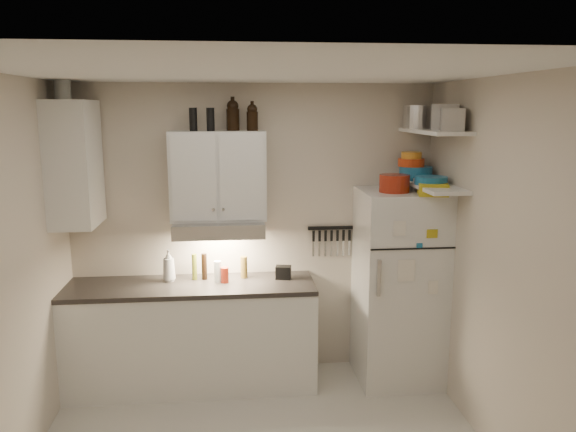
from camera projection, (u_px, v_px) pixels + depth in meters
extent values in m
cube|color=white|center=(261.00, 70.00, 3.32)|extent=(3.20, 3.00, 0.02)
cube|color=beige|center=(254.00, 231.00, 5.04)|extent=(3.20, 0.02, 2.60)
cube|color=beige|center=(505.00, 275.00, 3.72)|extent=(0.02, 3.00, 2.60)
cube|color=white|center=(193.00, 337.00, 4.84)|extent=(2.10, 0.60, 0.88)
cube|color=#2C2825|center=(191.00, 286.00, 4.76)|extent=(2.10, 0.62, 0.04)
cube|color=white|center=(218.00, 176.00, 4.74)|extent=(0.80, 0.33, 0.75)
cube|color=white|center=(74.00, 164.00, 4.47)|extent=(0.33, 0.55, 1.00)
cube|color=silver|center=(219.00, 228.00, 4.76)|extent=(0.76, 0.46, 0.12)
cube|color=silver|center=(399.00, 287.00, 4.90)|extent=(0.70, 0.68, 1.70)
cube|color=white|center=(434.00, 132.00, 4.54)|extent=(0.30, 0.95, 0.03)
cube|color=white|center=(431.00, 185.00, 4.62)|extent=(0.30, 0.95, 0.03)
cube|color=black|center=(331.00, 228.00, 5.08)|extent=(0.42, 0.02, 0.03)
cylinder|color=maroon|center=(394.00, 183.00, 4.65)|extent=(0.33, 0.33, 0.15)
cube|color=#B29D16|center=(433.00, 189.00, 4.52)|extent=(0.29, 0.33, 0.10)
cylinder|color=silver|center=(417.00, 184.00, 4.75)|extent=(0.08, 0.08, 0.10)
cylinder|color=silver|center=(419.00, 117.00, 4.79)|extent=(0.31, 0.31, 0.19)
cube|color=#AAAAAD|center=(444.00, 117.00, 4.43)|extent=(0.25, 0.23, 0.20)
cube|color=#AAAAAD|center=(453.00, 120.00, 4.22)|extent=(0.22, 0.22, 0.17)
cylinder|color=#1A6392|center=(416.00, 173.00, 4.88)|extent=(0.28, 0.28, 0.11)
cylinder|color=red|center=(411.00, 162.00, 4.87)|extent=(0.23, 0.23, 0.07)
cylinder|color=orange|center=(411.00, 155.00, 4.86)|extent=(0.18, 0.18, 0.06)
cylinder|color=#1A6392|center=(431.00, 180.00, 4.56)|extent=(0.30, 0.30, 0.07)
cylinder|color=black|center=(211.00, 119.00, 4.59)|extent=(0.08, 0.08, 0.19)
cylinder|color=black|center=(193.00, 119.00, 4.61)|extent=(0.08, 0.08, 0.19)
cylinder|color=silver|center=(62.00, 89.00, 4.38)|extent=(0.13, 0.13, 0.17)
imported|color=white|center=(169.00, 264.00, 4.81)|extent=(0.15, 0.15, 0.31)
cylinder|color=brown|center=(244.00, 267.00, 4.91)|extent=(0.07, 0.07, 0.19)
cylinder|color=#646C1B|center=(194.00, 267.00, 4.86)|extent=(0.06, 0.06, 0.23)
cylinder|color=black|center=(204.00, 266.00, 4.86)|extent=(0.06, 0.06, 0.23)
cylinder|color=silver|center=(218.00, 272.00, 4.79)|extent=(0.08, 0.08, 0.19)
cylinder|color=maroon|center=(225.00, 275.00, 4.78)|extent=(0.07, 0.07, 0.13)
cube|color=black|center=(283.00, 272.00, 4.90)|extent=(0.15, 0.12, 0.11)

